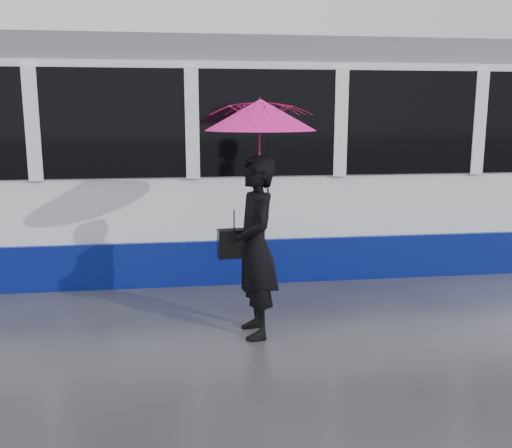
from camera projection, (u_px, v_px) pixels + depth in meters
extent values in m
plane|color=#27272C|center=(208.00, 317.00, 6.64)|extent=(90.00, 90.00, 0.00)
cube|color=#3F3D38|center=(201.00, 274.00, 8.37)|extent=(34.00, 0.07, 0.02)
cube|color=#3F3D38|center=(198.00, 251.00, 9.77)|extent=(34.00, 0.07, 0.02)
cube|color=white|center=(223.00, 166.00, 8.83)|extent=(24.00, 2.40, 2.95)
cube|color=navy|center=(224.00, 242.00, 9.06)|extent=(24.00, 2.56, 0.62)
cube|color=black|center=(223.00, 122.00, 8.70)|extent=(23.00, 2.48, 1.40)
cube|color=slate|center=(222.00, 56.00, 8.51)|extent=(23.60, 2.20, 0.35)
imported|color=black|center=(255.00, 247.00, 5.95)|extent=(0.52, 0.74, 1.92)
imported|color=#FF1553|center=(260.00, 145.00, 5.75)|extent=(1.14, 1.16, 0.96)
cone|color=#FF1553|center=(260.00, 115.00, 5.69)|extent=(1.23, 1.23, 0.31)
cylinder|color=black|center=(260.00, 96.00, 5.66)|extent=(0.01, 0.01, 0.07)
cylinder|color=black|center=(268.00, 180.00, 5.85)|extent=(0.02, 0.02, 0.84)
cube|color=black|center=(234.00, 243.00, 5.93)|extent=(0.36, 0.18, 0.30)
cylinder|color=black|center=(234.00, 221.00, 5.88)|extent=(0.01, 0.01, 0.18)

